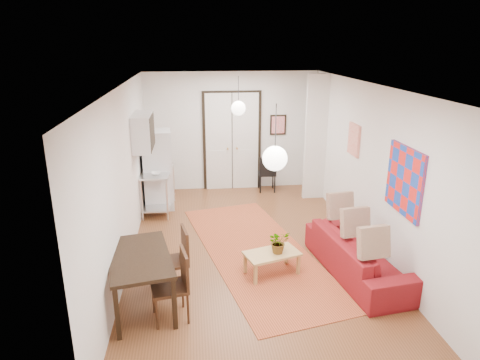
{
  "coord_description": "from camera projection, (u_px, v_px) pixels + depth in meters",
  "views": [
    {
      "loc": [
        -0.97,
        -6.84,
        3.58
      ],
      "look_at": [
        -0.16,
        0.26,
        1.25
      ],
      "focal_mm": 32.0,
      "sensor_mm": 36.0,
      "label": 1
    }
  ],
  "objects": [
    {
      "name": "floor",
      "position": [
        251.0,
        250.0,
        7.67
      ],
      "size": [
        7.0,
        7.0,
        0.0
      ],
      "primitive_type": "plane",
      "color": "brown",
      "rests_on": "ground"
    },
    {
      "name": "ceiling",
      "position": [
        252.0,
        86.0,
        6.77
      ],
      "size": [
        4.2,
        7.0,
        0.02
      ],
      "primitive_type": "cube",
      "color": "white",
      "rests_on": "wall_back"
    },
    {
      "name": "wall_back",
      "position": [
        232.0,
        132.0,
        10.53
      ],
      "size": [
        4.2,
        0.02,
        2.9
      ],
      "primitive_type": "cube",
      "color": "silver",
      "rests_on": "floor"
    },
    {
      "name": "wall_front",
      "position": [
        304.0,
        285.0,
        3.92
      ],
      "size": [
        4.2,
        0.02,
        2.9
      ],
      "primitive_type": "cube",
      "color": "silver",
      "rests_on": "floor"
    },
    {
      "name": "wall_left",
      "position": [
        124.0,
        178.0,
        7.0
      ],
      "size": [
        0.02,
        7.0,
        2.9
      ],
      "primitive_type": "cube",
      "color": "silver",
      "rests_on": "floor"
    },
    {
      "name": "wall_right",
      "position": [
        370.0,
        169.0,
        7.45
      ],
      "size": [
        0.02,
        7.0,
        2.9
      ],
      "primitive_type": "cube",
      "color": "silver",
      "rests_on": "floor"
    },
    {
      "name": "double_doors",
      "position": [
        232.0,
        142.0,
        10.57
      ],
      "size": [
        1.44,
        0.06,
        2.5
      ],
      "primitive_type": "cube",
      "color": "silver",
      "rests_on": "wall_back"
    },
    {
      "name": "stub_partition",
      "position": [
        316.0,
        138.0,
        9.83
      ],
      "size": [
        0.5,
        0.1,
        2.9
      ],
      "primitive_type": "cube",
      "color": "silver",
      "rests_on": "floor"
    },
    {
      "name": "wall_cabinet",
      "position": [
        143.0,
        132.0,
        8.3
      ],
      "size": [
        0.35,
        1.0,
        0.7
      ],
      "primitive_type": "cube",
      "color": "silver",
      "rests_on": "wall_left"
    },
    {
      "name": "painting_popart",
      "position": [
        405.0,
        181.0,
        6.2
      ],
      "size": [
        0.05,
        1.0,
        1.0
      ],
      "primitive_type": "cube",
      "color": "red",
      "rests_on": "wall_right"
    },
    {
      "name": "painting_abstract",
      "position": [
        354.0,
        140.0,
        8.09
      ],
      "size": [
        0.05,
        0.5,
        0.6
      ],
      "primitive_type": "cube",
      "color": "#F8EBCE",
      "rests_on": "wall_right"
    },
    {
      "name": "poster_back",
      "position": [
        278.0,
        125.0,
        10.58
      ],
      "size": [
        0.4,
        0.03,
        0.5
      ],
      "primitive_type": "cube",
      "color": "red",
      "rests_on": "wall_back"
    },
    {
      "name": "print_left",
      "position": [
        138.0,
        125.0,
        8.74
      ],
      "size": [
        0.03,
        0.44,
        0.54
      ],
      "primitive_type": "cube",
      "color": "#9A6040",
      "rests_on": "wall_left"
    },
    {
      "name": "pendant_back",
      "position": [
        238.0,
        108.0,
        8.86
      ],
      "size": [
        0.3,
        0.3,
        0.8
      ],
      "color": "white",
      "rests_on": "ceiling"
    },
    {
      "name": "pendant_front",
      "position": [
        275.0,
        158.0,
        5.09
      ],
      "size": [
        0.3,
        0.3,
        0.8
      ],
      "color": "white",
      "rests_on": "ceiling"
    },
    {
      "name": "kilim_rug",
      "position": [
        257.0,
        251.0,
        7.63
      ],
      "size": [
        2.59,
        4.71,
        0.01
      ],
      "primitive_type": "cube",
      "rotation": [
        0.0,
        0.0,
        0.22
      ],
      "color": "#B04A2C",
      "rests_on": "floor"
    },
    {
      "name": "sofa",
      "position": [
        358.0,
        255.0,
        6.81
      ],
      "size": [
        1.18,
        2.34,
        0.65
      ],
      "primitive_type": "imported",
      "rotation": [
        0.0,
        0.0,
        1.71
      ],
      "color": "maroon",
      "rests_on": "floor"
    },
    {
      "name": "coffee_table",
      "position": [
        272.0,
        255.0,
        6.8
      ],
      "size": [
        0.96,
        0.71,
        0.38
      ],
      "rotation": [
        0.0,
        0.0,
        0.3
      ],
      "color": "tan",
      "rests_on": "floor"
    },
    {
      "name": "potted_plant",
      "position": [
        279.0,
        242.0,
        6.74
      ],
      "size": [
        0.37,
        0.4,
        0.37
      ],
      "primitive_type": "imported",
      "rotation": [
        0.0,
        0.0,
        0.3
      ],
      "color": "#2F6932",
      "rests_on": "coffee_table"
    },
    {
      "name": "kitchen_counter",
      "position": [
        158.0,
        185.0,
        9.31
      ],
      "size": [
        0.7,
        1.25,
        0.92
      ],
      "rotation": [
        0.0,
        0.0,
        -0.09
      ],
      "color": "silver",
      "rests_on": "floor"
    },
    {
      "name": "bowl",
      "position": [
        156.0,
        173.0,
        8.92
      ],
      "size": [
        0.23,
        0.23,
        0.05
      ],
      "primitive_type": "imported",
      "rotation": [
        0.0,
        0.0,
        -0.09
      ],
      "color": "white",
      "rests_on": "kitchen_counter"
    },
    {
      "name": "soap_bottle",
      "position": [
        158.0,
        163.0,
        9.42
      ],
      "size": [
        0.09,
        0.09,
        0.19
      ],
      "primitive_type": "imported",
      "rotation": [
        0.0,
        0.0,
        -0.09
      ],
      "color": "teal",
      "rests_on": "kitchen_counter"
    },
    {
      "name": "fridge",
      "position": [
        158.0,
        170.0,
        9.4
      ],
      "size": [
        0.67,
        0.67,
        1.75
      ],
      "primitive_type": "cube",
      "rotation": [
        0.0,
        0.0,
        0.08
      ],
      "color": "silver",
      "rests_on": "floor"
    },
    {
      "name": "dining_table",
      "position": [
        140.0,
        261.0,
        5.88
      ],
      "size": [
        1.07,
        1.55,
        0.79
      ],
      "rotation": [
        0.0,
        0.0,
        0.19
      ],
      "color": "black",
      "rests_on": "floor"
    },
    {
      "name": "dining_chair_near",
      "position": [
        171.0,
        253.0,
        6.39
      ],
      "size": [
        0.54,
        0.7,
        0.97
      ],
      "rotation": [
        0.0,
        0.0,
        -1.38
      ],
      "color": "#3A2012",
      "rests_on": "floor"
    },
    {
      "name": "dining_chair_far",
      "position": [
        169.0,
        278.0,
        5.72
      ],
      "size": [
        0.54,
        0.7,
        0.97
      ],
      "rotation": [
        0.0,
        0.0,
        -1.38
      ],
      "color": "#3A2012",
      "rests_on": "floor"
    },
    {
      "name": "black_side_chair",
      "position": [
        266.0,
        169.0,
        10.66
      ],
      "size": [
        0.44,
        0.44,
        0.91
      ],
      "rotation": [
        0.0,
        0.0,
        3.09
      ],
      "color": "black",
      "rests_on": "floor"
    }
  ]
}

